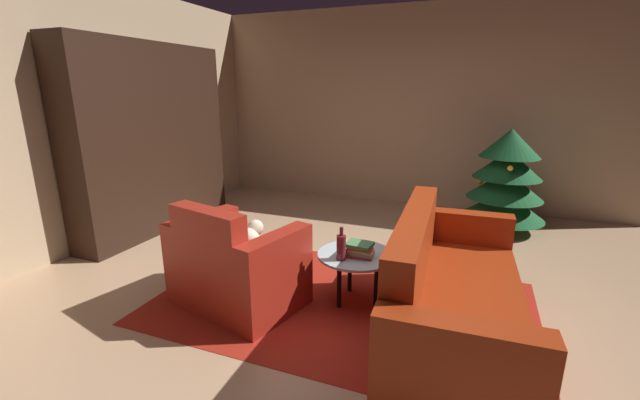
{
  "coord_description": "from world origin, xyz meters",
  "views": [
    {
      "loc": [
        0.86,
        -2.86,
        1.66
      ],
      "look_at": [
        -0.32,
        0.19,
        0.75
      ],
      "focal_mm": 22.57,
      "sensor_mm": 36.0,
      "label": 1
    }
  ],
  "objects_px": {
    "bookshelf_unit": "(161,137)",
    "decorated_tree": "(506,180)",
    "coffee_table": "(356,259)",
    "armchair_red": "(236,267)",
    "couch_red": "(450,300)",
    "bottle_on_table": "(341,247)",
    "book_stack_on_table": "(359,250)"
  },
  "relations": [
    {
      "from": "coffee_table",
      "to": "decorated_tree",
      "type": "relative_size",
      "value": 0.5
    },
    {
      "from": "bookshelf_unit",
      "to": "book_stack_on_table",
      "type": "bearing_deg",
      "value": -20.65
    },
    {
      "from": "book_stack_on_table",
      "to": "bottle_on_table",
      "type": "distance_m",
      "value": 0.16
    },
    {
      "from": "armchair_red",
      "to": "bottle_on_table",
      "type": "xyz_separation_m",
      "value": [
        0.79,
        0.22,
        0.2
      ]
    },
    {
      "from": "armchair_red",
      "to": "decorated_tree",
      "type": "relative_size",
      "value": 0.9
    },
    {
      "from": "coffee_table",
      "to": "book_stack_on_table",
      "type": "bearing_deg",
      "value": -51.93
    },
    {
      "from": "couch_red",
      "to": "book_stack_on_table",
      "type": "distance_m",
      "value": 0.74
    },
    {
      "from": "coffee_table",
      "to": "book_stack_on_table",
      "type": "distance_m",
      "value": 0.12
    },
    {
      "from": "bottle_on_table",
      "to": "decorated_tree",
      "type": "bearing_deg",
      "value": 63.21
    },
    {
      "from": "book_stack_on_table",
      "to": "bookshelf_unit",
      "type": "bearing_deg",
      "value": 159.35
    },
    {
      "from": "bookshelf_unit",
      "to": "decorated_tree",
      "type": "distance_m",
      "value": 4.13
    },
    {
      "from": "armchair_red",
      "to": "couch_red",
      "type": "relative_size",
      "value": 0.57
    },
    {
      "from": "couch_red",
      "to": "coffee_table",
      "type": "xyz_separation_m",
      "value": [
        -0.73,
        0.26,
        0.07
      ]
    },
    {
      "from": "armchair_red",
      "to": "book_stack_on_table",
      "type": "xyz_separation_m",
      "value": [
        0.9,
        0.32,
        0.16
      ]
    },
    {
      "from": "couch_red",
      "to": "armchair_red",
      "type": "bearing_deg",
      "value": -176.01
    },
    {
      "from": "coffee_table",
      "to": "bottle_on_table",
      "type": "distance_m",
      "value": 0.22
    },
    {
      "from": "bookshelf_unit",
      "to": "book_stack_on_table",
      "type": "xyz_separation_m",
      "value": [
        2.77,
        -1.04,
        -0.62
      ]
    },
    {
      "from": "couch_red",
      "to": "decorated_tree",
      "type": "relative_size",
      "value": 1.59
    },
    {
      "from": "book_stack_on_table",
      "to": "bottle_on_table",
      "type": "height_order",
      "value": "bottle_on_table"
    },
    {
      "from": "bookshelf_unit",
      "to": "bottle_on_table",
      "type": "relative_size",
      "value": 8.4
    },
    {
      "from": "armchair_red",
      "to": "bookshelf_unit",
      "type": "bearing_deg",
      "value": 143.77
    },
    {
      "from": "decorated_tree",
      "to": "bottle_on_table",
      "type": "bearing_deg",
      "value": -116.79
    },
    {
      "from": "book_stack_on_table",
      "to": "decorated_tree",
      "type": "distance_m",
      "value": 2.6
    },
    {
      "from": "bookshelf_unit",
      "to": "coffee_table",
      "type": "xyz_separation_m",
      "value": [
        2.73,
        -1.0,
        -0.72
      ]
    },
    {
      "from": "bookshelf_unit",
      "to": "coffee_table",
      "type": "bearing_deg",
      "value": -20.03
    },
    {
      "from": "couch_red",
      "to": "decorated_tree",
      "type": "bearing_deg",
      "value": 80.43
    },
    {
      "from": "book_stack_on_table",
      "to": "bottle_on_table",
      "type": "xyz_separation_m",
      "value": [
        -0.11,
        -0.1,
        0.04
      ]
    },
    {
      "from": "couch_red",
      "to": "decorated_tree",
      "type": "xyz_separation_m",
      "value": [
        0.43,
        2.56,
        0.31
      ]
    },
    {
      "from": "coffee_table",
      "to": "book_stack_on_table",
      "type": "relative_size",
      "value": 2.72
    },
    {
      "from": "coffee_table",
      "to": "book_stack_on_table",
      "type": "height_order",
      "value": "book_stack_on_table"
    },
    {
      "from": "coffee_table",
      "to": "decorated_tree",
      "type": "height_order",
      "value": "decorated_tree"
    },
    {
      "from": "couch_red",
      "to": "bottle_on_table",
      "type": "bearing_deg",
      "value": 172.15
    }
  ]
}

